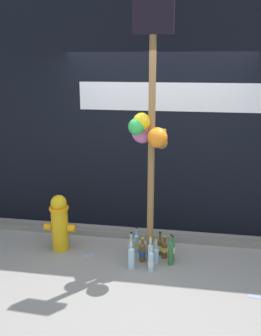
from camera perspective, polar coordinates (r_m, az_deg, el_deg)
ground_plane at (r=4.66m, az=2.12°, el=-15.17°), size 14.00×14.00×0.00m
building_wall at (r=5.32m, az=4.22°, el=9.35°), size 10.00×0.21×3.61m
curb_strip at (r=5.40m, az=3.37°, el=-10.14°), size 8.00×0.12×0.08m
memorial_post at (r=4.35m, az=2.75°, el=7.53°), size 0.48×0.50×3.02m
fire_hydrant at (r=5.07m, az=-10.49°, el=-7.97°), size 0.41×0.25×0.75m
bottle_0 at (r=4.62m, az=3.07°, el=-13.69°), size 0.07×0.07×0.32m
bottle_1 at (r=4.95m, az=0.10°, el=-11.56°), size 0.06×0.06×0.32m
bottle_2 at (r=4.82m, az=1.78°, el=-12.37°), size 0.08×0.08×0.32m
bottle_3 at (r=4.78m, az=3.79°, el=-12.77°), size 0.07×0.07×0.32m
bottle_4 at (r=4.99m, az=4.39°, el=-11.53°), size 0.06×0.06×0.31m
bottle_5 at (r=4.70m, az=2.97°, el=-12.70°), size 0.07×0.07×0.38m
bottle_6 at (r=4.77m, az=0.16°, el=-12.77°), size 0.06×0.06×0.29m
bottle_7 at (r=5.02m, az=0.91°, el=-11.00°), size 0.06×0.06×0.35m
bottle_8 at (r=4.66m, az=0.12°, el=-13.09°), size 0.08×0.08×0.38m
bottle_9 at (r=4.75m, az=6.00°, el=-12.38°), size 0.06×0.06×0.40m
bottle_10 at (r=4.84m, az=6.27°, el=-12.07°), size 0.06×0.06×0.34m
bottle_11 at (r=4.92m, az=5.08°, el=-11.91°), size 0.08×0.08×0.29m
litter_0 at (r=4.44m, az=17.96°, el=-17.71°), size 0.13×0.08×0.01m
litter_1 at (r=5.43m, az=4.52°, el=-10.44°), size 0.16×0.17×0.01m
litter_2 at (r=5.03m, az=-6.32°, el=-12.78°), size 0.18×0.16×0.01m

